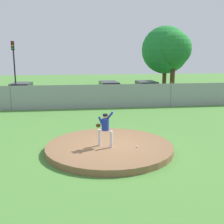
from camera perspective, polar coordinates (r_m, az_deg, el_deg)
ground_plane at (r=18.42m, az=-2.82°, el=-1.57°), size 80.00×80.00×0.00m
asphalt_strip at (r=26.74m, az=-4.34°, el=2.61°), size 44.00×7.00×0.01m
pitchers_mound at (r=12.64m, az=-0.55°, el=-7.20°), size 5.62×5.62×0.27m
pitcher_youth at (r=12.12m, az=-1.43°, el=-2.96°), size 0.77×0.44×1.57m
baseball at (r=12.31m, az=5.07°, el=-6.93°), size 0.07×0.07×0.07m
chainlink_fence at (r=22.16m, az=-3.71°, el=3.15°), size 31.40×0.07×1.97m
parked_car_slate at (r=26.86m, az=-0.61°, el=4.37°), size 2.05×4.75×1.63m
parked_car_red at (r=26.80m, az=-17.75°, el=3.80°), size 2.05×4.13×1.65m
parked_car_champagne at (r=27.56m, az=6.94°, el=4.46°), size 1.97×4.69×1.61m
traffic_light_near at (r=30.79m, az=-19.23°, el=10.08°), size 0.28×0.46×5.45m
tree_broad_left at (r=36.89m, az=10.73°, el=12.20°), size 5.93×5.93×7.62m
tree_slender_far at (r=35.48m, az=12.42°, el=12.31°), size 4.21×4.21×6.88m
tree_broad_right at (r=38.90m, az=12.25°, el=12.63°), size 3.63×3.63×6.88m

